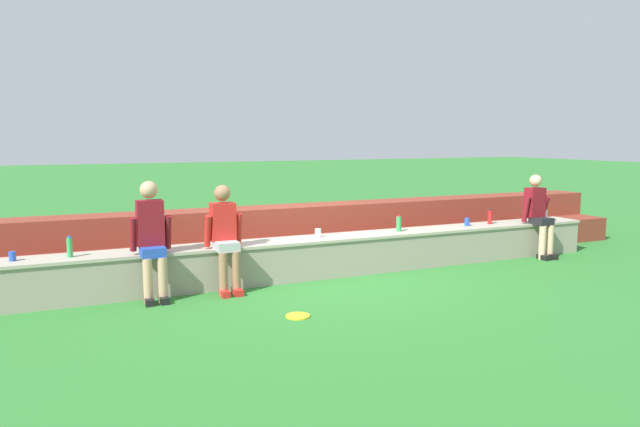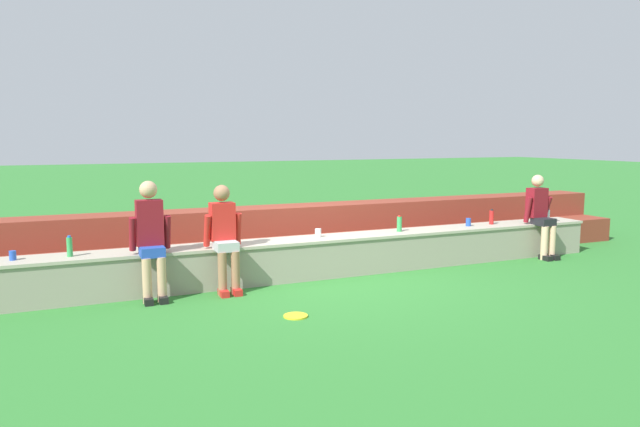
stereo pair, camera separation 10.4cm
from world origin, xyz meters
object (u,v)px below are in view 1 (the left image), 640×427
object	(u,v)px
water_bottle_center_gap	(70,247)
water_bottle_mid_left	(399,224)
frisbee	(298,316)
water_bottle_near_left	(490,217)
plastic_cup_middle	(12,256)
water_bottle_mid_right	(545,215)
plastic_cup_left_end	(318,233)
person_center	(539,213)
person_far_left	(152,237)
person_left_of_center	(225,235)
plastic_cup_right_end	(467,222)

from	to	relation	value
water_bottle_center_gap	water_bottle_mid_left	xyz separation A→B (m)	(4.61, 0.03, -0.00)
water_bottle_mid_left	frisbee	size ratio (longest dim) A/B	0.92
water_bottle_center_gap	frisbee	world-z (taller)	water_bottle_center_gap
water_bottle_near_left	plastic_cup_middle	bearing A→B (deg)	-179.81
water_bottle_mid_right	water_bottle_mid_left	size ratio (longest dim) A/B	0.86
plastic_cup_left_end	frisbee	size ratio (longest dim) A/B	0.45
frisbee	plastic_cup_left_end	bearing A→B (deg)	59.19
plastic_cup_middle	water_bottle_near_left	bearing A→B (deg)	0.19
person_center	frisbee	world-z (taller)	person_center
plastic_cup_left_end	person_far_left	bearing A→B (deg)	-171.88
person_left_of_center	frisbee	bearing A→B (deg)	-72.89
plastic_cup_left_end	plastic_cup_right_end	size ratio (longest dim) A/B	0.95
water_bottle_mid_left	plastic_cup_right_end	bearing A→B (deg)	0.83
person_far_left	water_bottle_near_left	xyz separation A→B (m)	(5.48, 0.34, -0.11)
person_left_of_center	person_center	xyz separation A→B (m)	(5.31, 0.02, -0.01)
water_bottle_mid_left	plastic_cup_right_end	xyz separation A→B (m)	(1.30, 0.02, -0.05)
plastic_cup_right_end	plastic_cup_middle	bearing A→B (deg)	-179.88
plastic_cup_middle	frisbee	xyz separation A→B (m)	(2.86, -1.70, -0.60)
plastic_cup_right_end	water_bottle_near_left	bearing A→B (deg)	1.21
person_far_left	frisbee	world-z (taller)	person_far_left
person_left_of_center	person_center	world-z (taller)	person_left_of_center
water_bottle_mid_right	person_far_left	bearing A→B (deg)	-177.82
water_bottle_near_left	water_bottle_mid_left	xyz separation A→B (m)	(-1.78, -0.03, -0.00)
plastic_cup_middle	plastic_cup_right_end	world-z (taller)	plastic_cup_right_end
person_far_left	plastic_cup_right_end	distance (m)	5.02
person_left_of_center	water_bottle_mid_right	world-z (taller)	person_left_of_center
frisbee	plastic_cup_right_end	bearing A→B (deg)	25.04
plastic_cup_middle	frisbee	distance (m)	3.38
person_left_of_center	plastic_cup_left_end	xyz separation A→B (m)	(1.45, 0.34, -0.12)
person_far_left	frisbee	xyz separation A→B (m)	(1.34, -1.39, -0.77)
water_bottle_mid_left	water_bottle_center_gap	bearing A→B (deg)	-179.58
person_left_of_center	frisbee	xyz separation A→B (m)	(0.43, -1.39, -0.73)
person_far_left	plastic_cup_left_end	size ratio (longest dim) A/B	11.99
person_far_left	water_bottle_center_gap	world-z (taller)	person_far_left
water_bottle_mid_right	person_center	bearing A→B (deg)	-149.41
water_bottle_near_left	water_bottle_mid_right	bearing A→B (deg)	-4.23
water_bottle_mid_left	plastic_cup_right_end	world-z (taller)	water_bottle_mid_left
person_left_of_center	frisbee	size ratio (longest dim) A/B	5.04
water_bottle_near_left	plastic_cup_middle	distance (m)	7.00
plastic_cup_left_end	frisbee	world-z (taller)	plastic_cup_left_end
person_center	frisbee	distance (m)	5.13
person_center	plastic_cup_right_end	distance (m)	1.26
water_bottle_mid_right	water_bottle_mid_left	distance (m)	2.91
person_center	plastic_cup_right_end	size ratio (longest dim) A/B	10.65
person_far_left	water_bottle_mid_right	bearing A→B (deg)	2.18
plastic_cup_middle	water_bottle_mid_left	bearing A→B (deg)	-0.06
person_left_of_center	plastic_cup_right_end	size ratio (longest dim) A/B	10.71
water_bottle_center_gap	plastic_cup_left_end	size ratio (longest dim) A/B	2.09
water_bottle_center_gap	plastic_cup_middle	bearing A→B (deg)	176.31
person_left_of_center	water_bottle_near_left	xyz separation A→B (m)	(4.57, 0.33, -0.06)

